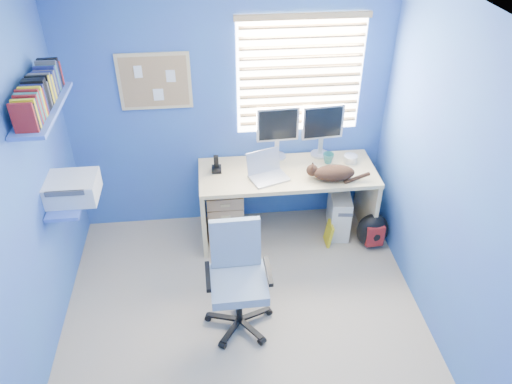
{
  "coord_description": "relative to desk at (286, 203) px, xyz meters",
  "views": [
    {
      "loc": [
        -0.2,
        -2.65,
        3.27
      ],
      "look_at": [
        0.15,
        0.65,
        0.95
      ],
      "focal_mm": 35.0,
      "sensor_mm": 36.0,
      "label": 1
    }
  ],
  "objects": [
    {
      "name": "floor",
      "position": [
        -0.51,
        -1.26,
        -0.37
      ],
      "size": [
        3.0,
        3.2,
        0.0
      ],
      "primitive_type": "cube",
      "color": "tan",
      "rests_on": "ground"
    },
    {
      "name": "ceiling",
      "position": [
        -0.51,
        -1.26,
        2.13
      ],
      "size": [
        3.0,
        3.2,
        0.0
      ],
      "primitive_type": "cube",
      "color": "white",
      "rests_on": "wall_back"
    },
    {
      "name": "wall_back",
      "position": [
        -0.51,
        0.34,
        0.88
      ],
      "size": [
        3.0,
        0.01,
        2.5
      ],
      "primitive_type": "cube",
      "color": "#3574C2",
      "rests_on": "ground"
    },
    {
      "name": "wall_left",
      "position": [
        -2.01,
        -1.26,
        0.88
      ],
      "size": [
        0.01,
        3.2,
        2.5
      ],
      "primitive_type": "cube",
      "color": "#3574C2",
      "rests_on": "ground"
    },
    {
      "name": "wall_right",
      "position": [
        0.99,
        -1.26,
        0.88
      ],
      "size": [
        0.01,
        3.2,
        2.5
      ],
      "primitive_type": "cube",
      "color": "#3574C2",
      "rests_on": "ground"
    },
    {
      "name": "desk",
      "position": [
        0.0,
        0.0,
        0.0
      ],
      "size": [
        1.67,
        0.65,
        0.74
      ],
      "primitive_type": "cube",
      "color": "tan",
      "rests_on": "floor"
    },
    {
      "name": "laptop",
      "position": [
        -0.19,
        -0.1,
        0.48
      ],
      "size": [
        0.4,
        0.36,
        0.22
      ],
      "primitive_type": "cube",
      "rotation": [
        0.0,
        0.0,
        0.34
      ],
      "color": "silver",
      "rests_on": "desk"
    },
    {
      "name": "monitor_left",
      "position": [
        -0.07,
        0.26,
        0.64
      ],
      "size": [
        0.4,
        0.14,
        0.54
      ],
      "primitive_type": "cube",
      "rotation": [
        0.0,
        0.0,
        0.04
      ],
      "color": "silver",
      "rests_on": "desk"
    },
    {
      "name": "monitor_right",
      "position": [
        0.36,
        0.26,
        0.64
      ],
      "size": [
        0.41,
        0.15,
        0.54
      ],
      "primitive_type": "cube",
      "rotation": [
        0.0,
        0.0,
        0.09
      ],
      "color": "silver",
      "rests_on": "desk"
    },
    {
      "name": "phone",
      "position": [
        -0.67,
        0.08,
        0.45
      ],
      "size": [
        0.09,
        0.11,
        0.17
      ],
      "primitive_type": "cube",
      "rotation": [
        0.0,
        0.0,
        -0.03
      ],
      "color": "black",
      "rests_on": "desk"
    },
    {
      "name": "mug",
      "position": [
        0.41,
        0.11,
        0.42
      ],
      "size": [
        0.1,
        0.09,
        0.1
      ],
      "primitive_type": "imported",
      "color": "#2B766D",
      "rests_on": "desk"
    },
    {
      "name": "cd_spindle",
      "position": [
        0.63,
        0.1,
        0.41
      ],
      "size": [
        0.13,
        0.13,
        0.07
      ],
      "primitive_type": "cylinder",
      "color": "silver",
      "rests_on": "desk"
    },
    {
      "name": "cat",
      "position": [
        0.4,
        -0.18,
        0.44
      ],
      "size": [
        0.42,
        0.29,
        0.14
      ],
      "primitive_type": "ellipsoid",
      "rotation": [
        0.0,
        0.0,
        -0.26
      ],
      "color": "black",
      "rests_on": "desk"
    },
    {
      "name": "tower_pc",
      "position": [
        0.54,
        -0.01,
        -0.14
      ],
      "size": [
        0.25,
        0.46,
        0.45
      ],
      "primitive_type": "cube",
      "rotation": [
        0.0,
        0.0,
        -0.14
      ],
      "color": "beige",
      "rests_on": "floor"
    },
    {
      "name": "drawer_boxes",
      "position": [
        -0.6,
        0.02,
        -0.1
      ],
      "size": [
        0.35,
        0.28,
        0.54
      ],
      "primitive_type": "cube",
      "color": "tan",
      "rests_on": "floor"
    },
    {
      "name": "yellow_book",
      "position": [
        0.4,
        -0.21,
        -0.25
      ],
      "size": [
        0.03,
        0.17,
        0.24
      ],
      "primitive_type": "cube",
      "color": "yellow",
      "rests_on": "floor"
    },
    {
      "name": "backpack",
      "position": [
        0.81,
        -0.28,
        -0.19
      ],
      "size": [
        0.32,
        0.25,
        0.37
      ],
      "primitive_type": "ellipsoid",
      "rotation": [
        0.0,
        0.0,
        0.05
      ],
      "color": "black",
      "rests_on": "floor"
    },
    {
      "name": "office_chair",
      "position": [
        -0.56,
        -1.09,
        -0.03
      ],
      "size": [
        0.54,
        0.54,
        0.92
      ],
      "color": "black",
      "rests_on": "floor"
    },
    {
      "name": "window_blinds",
      "position": [
        0.14,
        0.31,
        1.18
      ],
      "size": [
        1.15,
        0.05,
        1.1
      ],
      "color": "white",
      "rests_on": "ground"
    },
    {
      "name": "corkboard",
      "position": [
        -1.16,
        0.33,
        1.18
      ],
      "size": [
        0.64,
        0.02,
        0.52
      ],
      "color": "tan",
      "rests_on": "ground"
    },
    {
      "name": "wall_shelves",
      "position": [
        -1.87,
        -0.51,
        1.06
      ],
      "size": [
        0.42,
        0.9,
        1.05
      ],
      "color": "#476AD3",
      "rests_on": "ground"
    }
  ]
}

